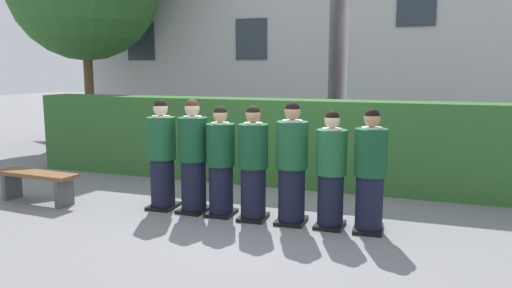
% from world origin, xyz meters
% --- Properties ---
extents(ground_plane, '(60.00, 60.00, 0.00)m').
position_xyz_m(ground_plane, '(0.00, 0.00, 0.00)').
color(ground_plane, slate).
extents(student_front_row_0, '(0.42, 0.52, 1.62)m').
position_xyz_m(student_front_row_0, '(-1.49, 0.05, 0.77)').
color(student_front_row_0, black).
rests_on(student_front_row_0, ground).
extents(student_front_row_1, '(0.43, 0.49, 1.64)m').
position_xyz_m(student_front_row_1, '(-0.97, 0.04, 0.78)').
color(student_front_row_1, black).
rests_on(student_front_row_1, ground).
extents(student_front_row_2, '(0.40, 0.49, 1.55)m').
position_xyz_m(student_front_row_2, '(-0.53, 0.02, 0.74)').
color(student_front_row_2, black).
rests_on(student_front_row_2, ground).
extents(student_front_row_3, '(0.41, 0.47, 1.57)m').
position_xyz_m(student_front_row_3, '(-0.04, -0.02, 0.75)').
color(student_front_row_3, black).
rests_on(student_front_row_3, ground).
extents(student_front_row_4, '(0.43, 0.48, 1.64)m').
position_xyz_m(student_front_row_4, '(0.50, 0.01, 0.78)').
color(student_front_row_4, black).
rests_on(student_front_row_4, ground).
extents(student_front_row_5, '(0.40, 0.45, 1.53)m').
position_xyz_m(student_front_row_5, '(1.03, 0.00, 0.73)').
color(student_front_row_5, black).
rests_on(student_front_row_5, ground).
extents(student_front_row_6, '(0.41, 0.50, 1.57)m').
position_xyz_m(student_front_row_6, '(1.53, -0.00, 0.75)').
color(student_front_row_6, black).
rests_on(student_front_row_6, ground).
extents(hedge, '(10.54, 0.70, 1.53)m').
position_xyz_m(hedge, '(0.00, 2.14, 0.76)').
color(hedge, '#33662D').
rests_on(hedge, ground).
extents(school_building_annex, '(8.19, 3.79, 6.93)m').
position_xyz_m(school_building_annex, '(-4.21, 8.36, 3.56)').
color(school_building_annex, silver).
rests_on(school_building_annex, ground).
extents(wooden_bench, '(1.42, 0.46, 0.48)m').
position_xyz_m(wooden_bench, '(-3.48, -0.35, 0.35)').
color(wooden_bench, brown).
rests_on(wooden_bench, ground).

